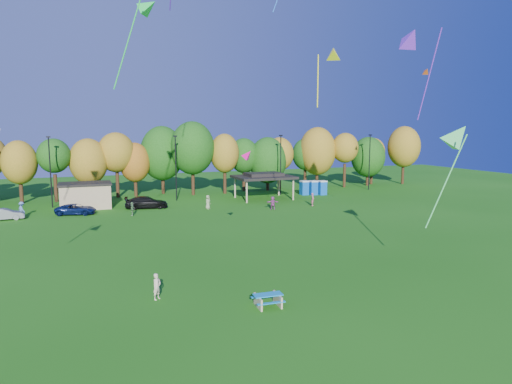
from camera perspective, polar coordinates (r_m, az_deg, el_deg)
name	(u,v)px	position (r m, az deg, el deg)	size (l,w,h in m)	color
ground	(280,303)	(27.26, 3.07, -13.63)	(160.00, 160.00, 0.00)	#19600F
tree_line	(148,157)	(69.38, -13.36, 4.32)	(93.57, 10.55, 11.15)	black
lamp_posts	(176,166)	(64.52, -9.99, 3.25)	(64.50, 0.25, 9.09)	black
utility_building	(85,195)	(61.67, -20.54, -0.39)	(6.30, 4.30, 3.25)	tan
pavilion	(264,177)	(65.24, 0.97, 1.94)	(8.20, 6.20, 3.77)	tan
porta_potties	(313,188)	(70.03, 7.16, 0.54)	(3.75, 2.06, 2.18)	#0E54B7
picnic_table	(268,299)	(26.57, 1.50, -13.25)	(1.71, 1.45, 0.71)	tan
kite_flyer	(157,286)	(28.04, -12.29, -11.47)	(0.57, 0.38, 1.57)	beige
car_b	(5,214)	(57.51, -28.86, -2.46)	(1.35, 3.87, 1.28)	gray
car_c	(76,209)	(57.59, -21.60, -2.02)	(2.09, 4.54, 1.26)	#0C1A4C
car_d	(146,202)	(59.36, -13.54, -1.27)	(2.15, 5.28, 1.53)	black
far_person_0	(313,199)	(59.96, 7.10, -0.93)	(0.62, 0.41, 1.71)	#C15B70
far_person_1	(273,203)	(56.92, 2.11, -1.37)	(1.54, 0.49, 1.67)	#AB4795
far_person_2	(22,209)	(58.42, -27.24, -1.95)	(1.15, 0.66, 1.79)	#4F76AD
far_person_3	(132,209)	(54.64, -15.23, -2.06)	(0.95, 0.39, 1.62)	#5C8954
far_person_4	(208,202)	(57.55, -6.03, -1.26)	(0.86, 0.56, 1.76)	#8D9D6B
kite_9	(426,71)	(57.88, 20.50, 13.99)	(1.16, 1.34, 1.16)	#C44717
kite_10	(458,136)	(35.97, 23.93, 6.38)	(4.52, 3.08, 7.70)	#4CD864
kite_11	(148,7)	(39.25, -13.36, 21.53)	(4.16, 2.81, 7.45)	#1CD441
kite_12	(410,38)	(45.67, 18.74, 17.76)	(2.34, 5.27, 8.76)	#812BE8
kite_14	(333,53)	(40.89, 9.61, 16.76)	(2.25, 3.26, 5.53)	#FDFF1A
kite_15	(248,155)	(35.23, -1.01, 4.68)	(1.37, 1.29, 1.08)	#E00C78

